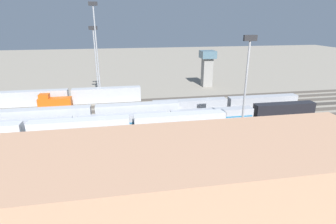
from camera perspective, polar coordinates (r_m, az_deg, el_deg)
name	(u,v)px	position (r m, az deg, el deg)	size (l,w,h in m)	color
ground_plane	(177,115)	(79.93, 2.01, -0.72)	(400.00, 400.00, 0.00)	gray
track_bed_0	(167,99)	(96.24, -0.14, 2.82)	(140.00, 2.80, 0.12)	#4C443D
track_bed_1	(170,103)	(91.53, 0.39, 1.94)	(140.00, 2.80, 0.12)	#4C443D
track_bed_2	(173,107)	(86.86, 0.99, 0.98)	(140.00, 2.80, 0.12)	#4C443D
track_bed_3	(176,112)	(82.22, 1.65, -0.10)	(140.00, 2.80, 0.12)	#3D3833
track_bed_4	(179,118)	(77.62, 2.39, -1.30)	(140.00, 2.80, 0.12)	#4C443D
track_bed_5	(183,124)	(73.08, 3.22, -2.66)	(140.00, 2.80, 0.12)	#4C443D
track_bed_6	(187,132)	(68.60, 4.17, -4.19)	(140.00, 2.80, 0.12)	#4C443D
track_bed_7	(192,140)	(64.20, 5.25, -5.93)	(140.00, 2.80, 0.12)	#3D3833
train_on_track_0	(70,96)	(95.83, -20.14, 3.14)	(47.20, 3.00, 5.00)	#B7BABF
train_on_track_6	(80,129)	(66.56, -18.20, -3.54)	(71.40, 3.06, 5.00)	silver
train_on_track_1	(54,103)	(92.11, -23.13, 1.83)	(10.00, 3.00, 5.00)	#D85914
train_on_track_3	(227,104)	(86.35, 12.52, 1.76)	(47.20, 3.00, 3.80)	#A8AAB2
train_on_track_4	(94,115)	(75.56, -15.61, -0.57)	(47.20, 3.06, 5.00)	#B7BABF
train_on_track_5	(161,119)	(71.27, -1.50, -1.47)	(90.60, 3.06, 4.40)	black
light_mast_0	(96,42)	(93.78, -15.11, 14.27)	(2.80, 0.70, 32.48)	#9EA0A5
light_mast_1	(247,76)	(60.07, 16.44, 7.34)	(2.80, 0.70, 24.23)	#9EA0A5
light_mast_2	(95,54)	(95.90, -15.29, 11.95)	(2.80, 0.70, 25.13)	#9EA0A5
maintenance_shed	(189,179)	(40.15, 4.51, -14.06)	(59.27, 18.97, 10.57)	tan
control_tower	(207,66)	(114.94, 8.38, 9.73)	(6.00, 6.00, 14.94)	gray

